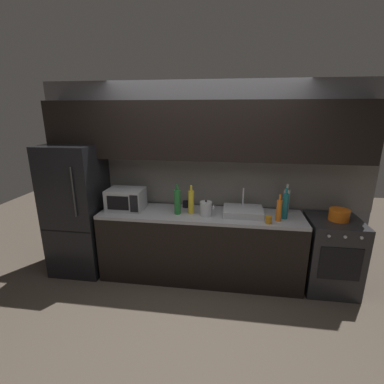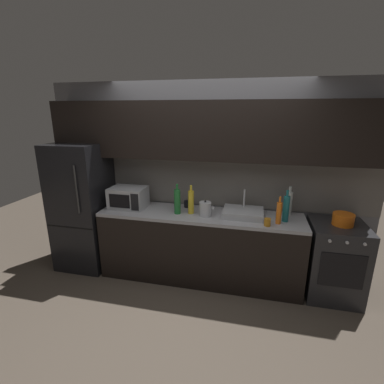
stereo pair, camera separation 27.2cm
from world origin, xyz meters
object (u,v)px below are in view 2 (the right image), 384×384
microwave (128,197)px  kettle (205,209)px  wine_bottle_yellow (191,202)px  mug_dark (187,204)px  wine_bottle_clear (289,203)px  wine_bottle_orange (279,213)px  cooking_pot (343,219)px  mug_amber (267,222)px  oven_range (334,260)px  wine_bottle_green (177,201)px  wine_bottle_teal (286,208)px  refrigerator (83,206)px

microwave → kettle: bearing=-4.8°
wine_bottle_yellow → mug_dark: bearing=116.9°
wine_bottle_clear → wine_bottle_orange: bearing=-112.8°
wine_bottle_clear → cooking_pot: bearing=-19.5°
mug_amber → oven_range: bearing=15.1°
oven_range → mug_amber: bearing=-164.9°
oven_range → wine_bottle_green: wine_bottle_green is taller
wine_bottle_clear → cooking_pot: 0.61m
wine_bottle_yellow → mug_amber: 0.94m
wine_bottle_green → mug_amber: 1.10m
kettle → oven_range: bearing=2.6°
wine_bottle_teal → wine_bottle_yellow: size_ratio=1.04×
kettle → wine_bottle_yellow: size_ratio=0.55×
wine_bottle_teal → cooking_pot: 0.63m
microwave → wine_bottle_clear: size_ratio=1.27×
microwave → mug_dark: bearing=12.7°
mug_dark → wine_bottle_green: bearing=-103.2°
mug_amber → mug_dark: bearing=158.4°
wine_bottle_green → mug_amber: bearing=-8.2°
wine_bottle_green → wine_bottle_teal: bearing=1.4°
cooking_pot → wine_bottle_green: bearing=-178.1°
oven_range → microwave: (-2.57, 0.02, 0.58)m
kettle → wine_bottle_orange: (0.85, -0.05, 0.04)m
kettle → cooking_pot: kettle is taller
oven_range → mug_amber: 0.96m
microwave → wine_bottle_orange: wine_bottle_orange is taller
wine_bottle_green → mug_amber: wine_bottle_green is taller
wine_bottle_clear → wine_bottle_green: wine_bottle_green is taller
wine_bottle_teal → mug_amber: wine_bottle_teal is taller
wine_bottle_yellow → mug_amber: (0.92, -0.20, -0.11)m
mug_dark → wine_bottle_clear: bearing=0.6°
microwave → wine_bottle_green: 0.70m
kettle → mug_dark: 0.39m
refrigerator → wine_bottle_clear: 2.72m
wine_bottle_yellow → oven_range: bearing=0.6°
wine_bottle_orange → mug_amber: bearing=-141.5°
microwave → wine_bottle_clear: 2.04m
refrigerator → mug_amber: refrigerator is taller
microwave → mug_dark: size_ratio=4.99×
wine_bottle_teal → wine_bottle_green: (-1.28, -0.03, 0.00)m
refrigerator → wine_bottle_green: 1.39m
kettle → wine_bottle_orange: size_ratio=0.62×
kettle → wine_bottle_yellow: 0.21m
kettle → wine_bottle_green: 0.36m
wine_bottle_orange → mug_amber: 0.18m
wine_bottle_clear → wine_bottle_green: bearing=-168.9°
wine_bottle_green → mug_amber: (1.08, -0.16, -0.12)m
mug_dark → cooking_pot: bearing=-5.8°
wine_bottle_teal → wine_bottle_orange: (-0.08, -0.09, -0.03)m
wine_bottle_orange → cooking_pot: (0.70, 0.12, -0.06)m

